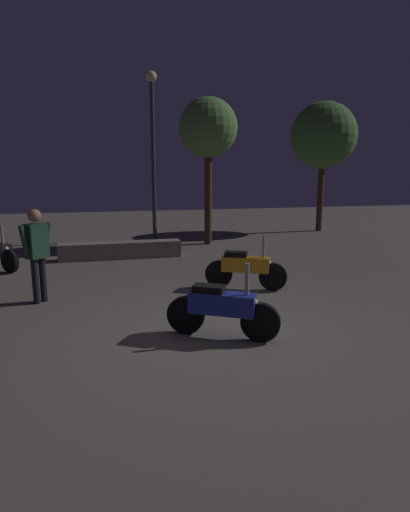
# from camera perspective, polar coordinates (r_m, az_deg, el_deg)

# --- Properties ---
(ground_plane) EXTENTS (40.00, 40.00, 0.00)m
(ground_plane) POSITION_cam_1_polar(r_m,az_deg,el_deg) (6.48, 2.63, -9.99)
(ground_plane) COLOR #605951
(motorcycle_blue_foreground) EXTENTS (1.49, 0.92, 1.11)m
(motorcycle_blue_foreground) POSITION_cam_1_polar(r_m,az_deg,el_deg) (6.10, 2.28, -6.97)
(motorcycle_blue_foreground) COLOR black
(motorcycle_blue_foreground) RESTS_ON ground_plane
(motorcycle_orange_parked_right) EXTENTS (1.53, 0.83, 1.11)m
(motorcycle_orange_parked_right) POSITION_cam_1_polar(r_m,az_deg,el_deg) (8.63, 5.43, -1.56)
(motorcycle_orange_parked_right) COLOR black
(motorcycle_orange_parked_right) RESTS_ON ground_plane
(person_rider_beside) EXTENTS (0.54, 0.52, 1.70)m
(person_rider_beside) POSITION_cam_1_polar(r_m,az_deg,el_deg) (8.15, -21.61, 1.08)
(person_rider_beside) COLOR black
(person_rider_beside) RESTS_ON ground_plane
(streetlamp_near) EXTENTS (0.36, 0.36, 5.55)m
(streetlamp_near) POSITION_cam_1_polar(r_m,az_deg,el_deg) (14.84, -7.02, 15.56)
(streetlamp_near) COLOR #38383D
(streetlamp_near) RESTS_ON ground_plane
(tree_left_bg) EXTENTS (1.85, 1.85, 4.62)m
(tree_left_bg) POSITION_cam_1_polar(r_m,az_deg,el_deg) (13.91, 0.43, 16.59)
(tree_left_bg) COLOR #4C331E
(tree_left_bg) RESTS_ON ground_plane
(tree_center_bg) EXTENTS (2.54, 2.54, 4.97)m
(tree_center_bg) POSITION_cam_1_polar(r_m,az_deg,el_deg) (17.63, 15.57, 15.21)
(tree_center_bg) COLOR #4C331E
(tree_center_bg) RESTS_ON ground_plane
(planter_wall_low) EXTENTS (3.28, 0.50, 0.45)m
(planter_wall_low) POSITION_cam_1_polar(r_m,az_deg,el_deg) (11.89, -11.21, 0.78)
(planter_wall_low) COLOR gray
(planter_wall_low) RESTS_ON ground_plane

